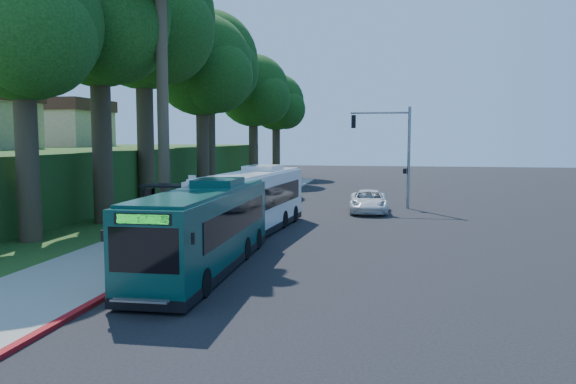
% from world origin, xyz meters
% --- Properties ---
extents(ground, '(140.00, 140.00, 0.00)m').
position_xyz_m(ground, '(0.00, 0.00, 0.00)').
color(ground, black).
rests_on(ground, ground).
extents(sidewalk, '(4.50, 70.00, 0.12)m').
position_xyz_m(sidewalk, '(-7.30, 0.00, 0.06)').
color(sidewalk, gray).
rests_on(sidewalk, ground).
extents(red_curb, '(0.25, 30.00, 0.13)m').
position_xyz_m(red_curb, '(-5.00, -4.00, 0.07)').
color(red_curb, maroon).
rests_on(red_curb, ground).
extents(grass_verge, '(8.00, 70.00, 0.06)m').
position_xyz_m(grass_verge, '(-13.00, 5.00, 0.03)').
color(grass_verge, '#234719').
rests_on(grass_verge, ground).
extents(bus_shelter, '(3.20, 1.51, 2.55)m').
position_xyz_m(bus_shelter, '(-7.26, -2.86, 1.81)').
color(bus_shelter, black).
rests_on(bus_shelter, ground).
extents(stop_sign_pole, '(0.35, 0.06, 3.17)m').
position_xyz_m(stop_sign_pole, '(-5.40, -5.00, 2.08)').
color(stop_sign_pole, gray).
rests_on(stop_sign_pole, ground).
extents(traffic_signal_pole, '(4.10, 0.30, 7.00)m').
position_xyz_m(traffic_signal_pole, '(3.78, 10.00, 4.42)').
color(traffic_signal_pole, gray).
rests_on(traffic_signal_pole, ground).
extents(hillside_backdrop, '(24.00, 60.00, 8.80)m').
position_xyz_m(hillside_backdrop, '(-26.30, 15.10, 2.44)').
color(hillside_backdrop, '#234719').
rests_on(hillside_backdrop, ground).
extents(tree_0, '(8.40, 8.00, 15.70)m').
position_xyz_m(tree_0, '(-12.40, -0.02, 11.20)').
color(tree_0, '#382B1E').
rests_on(tree_0, ground).
extents(tree_1, '(10.50, 10.00, 18.26)m').
position_xyz_m(tree_1, '(-13.37, 7.98, 12.73)').
color(tree_1, '#382B1E').
rests_on(tree_1, ground).
extents(tree_2, '(8.82, 8.40, 15.12)m').
position_xyz_m(tree_2, '(-11.89, 15.98, 10.48)').
color(tree_2, '#382B1E').
rests_on(tree_2, ground).
extents(tree_3, '(10.08, 9.60, 17.28)m').
position_xyz_m(tree_3, '(-13.88, 23.98, 11.98)').
color(tree_3, '#382B1E').
rests_on(tree_3, ground).
extents(tree_4, '(8.40, 8.00, 14.14)m').
position_xyz_m(tree_4, '(-11.40, 31.98, 9.73)').
color(tree_4, '#382B1E').
rests_on(tree_4, ground).
extents(tree_5, '(7.35, 7.00, 12.86)m').
position_xyz_m(tree_5, '(-10.41, 39.99, 8.96)').
color(tree_5, '#382B1E').
rests_on(tree_5, ground).
extents(tree_6, '(7.56, 7.20, 13.74)m').
position_xyz_m(tree_6, '(-12.91, -6.01, 9.71)').
color(tree_6, '#382B1E').
rests_on(tree_6, ground).
extents(white_bus, '(3.40, 11.54, 3.39)m').
position_xyz_m(white_bus, '(-3.40, -1.54, 1.65)').
color(white_bus, silver).
rests_on(white_bus, ground).
extents(teal_bus, '(2.51, 10.96, 3.26)m').
position_xyz_m(teal_bus, '(-3.21, -9.71, 1.59)').
color(teal_bus, '#0A3A34').
rests_on(teal_bus, ground).
extents(pickup, '(2.65, 5.32, 1.45)m').
position_xyz_m(pickup, '(2.18, 7.58, 0.72)').
color(pickup, white).
rests_on(pickup, ground).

